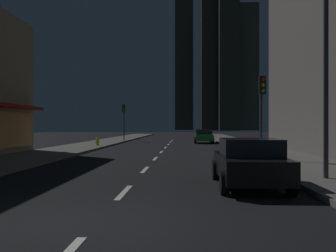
% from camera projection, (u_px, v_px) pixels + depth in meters
% --- Properties ---
extents(ground_plane, '(78.00, 136.00, 0.10)m').
position_uv_depth(ground_plane, '(170.00, 144.00, 38.88)').
color(ground_plane, black).
extents(sidewalk_right, '(4.00, 76.00, 0.15)m').
position_uv_depth(sidewalk_right, '(236.00, 143.00, 38.55)').
color(sidewalk_right, '#605E59').
rests_on(sidewalk_right, ground).
extents(sidewalk_left, '(4.00, 76.00, 0.15)m').
position_uv_depth(sidewalk_left, '(104.00, 142.00, 39.21)').
color(sidewalk_left, '#605E59').
rests_on(sidewalk_left, ground).
extents(lane_marking_center, '(0.16, 43.80, 0.01)m').
position_uv_depth(lane_marking_center, '(161.00, 152.00, 25.70)').
color(lane_marking_center, silver).
rests_on(lane_marking_center, ground).
extents(skyscraper_distant_tall, '(8.05, 6.21, 64.45)m').
position_uv_depth(skyscraper_distant_tall, '(184.00, 58.00, 165.09)').
color(skyscraper_distant_tall, '#353227').
rests_on(skyscraper_distant_tall, ground).
extents(skyscraper_distant_mid, '(7.75, 8.83, 79.26)m').
position_uv_depth(skyscraper_distant_mid, '(211.00, 32.00, 148.82)').
color(skyscraper_distant_mid, '#322F25').
rests_on(skyscraper_distant_mid, ground).
extents(skyscraper_distant_short, '(7.46, 5.49, 75.38)m').
position_uv_depth(skyscraper_distant_short, '(229.00, 30.00, 138.63)').
color(skyscraper_distant_short, '#3A372B').
rests_on(skyscraper_distant_short, ground).
extents(skyscraper_distant_slender, '(8.04, 8.46, 50.67)m').
position_uv_depth(skyscraper_distant_slender, '(247.00, 68.00, 149.74)').
color(skyscraper_distant_slender, brown).
rests_on(skyscraper_distant_slender, ground).
extents(car_parked_near, '(1.98, 4.24, 1.45)m').
position_uv_depth(car_parked_near, '(249.00, 162.00, 11.11)').
color(car_parked_near, black).
rests_on(car_parked_near, ground).
extents(car_parked_far, '(1.98, 4.24, 1.45)m').
position_uv_depth(car_parked_far, '(204.00, 136.00, 38.88)').
color(car_parked_far, '#1E722D').
rests_on(car_parked_far, ground).
extents(fire_hydrant_far_left, '(0.42, 0.30, 0.65)m').
position_uv_depth(fire_hydrant_far_left, '(97.00, 142.00, 31.73)').
color(fire_hydrant_far_left, gold).
rests_on(fire_hydrant_far_left, sidewalk_left).
extents(traffic_light_near_right, '(0.32, 0.48, 4.20)m').
position_uv_depth(traffic_light_near_right, '(262.00, 99.00, 18.41)').
color(traffic_light_near_right, '#2D2D2D').
rests_on(traffic_light_near_right, sidewalk_right).
extents(traffic_light_far_left, '(0.32, 0.48, 4.20)m').
position_uv_depth(traffic_light_far_left, '(124.00, 114.00, 42.93)').
color(traffic_light_far_left, '#2D2D2D').
rests_on(traffic_light_far_left, sidewalk_left).
extents(street_lamp_right, '(1.96, 0.56, 6.58)m').
position_uv_depth(street_lamp_right, '(300.00, 26.00, 11.90)').
color(street_lamp_right, '#38383D').
rests_on(street_lamp_right, sidewalk_right).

